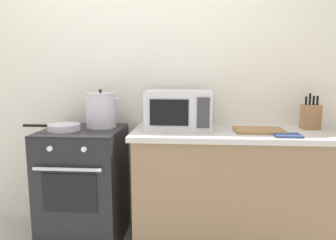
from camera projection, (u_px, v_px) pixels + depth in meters
back_wall at (169, 85)px, 2.67m from camera, size 4.40×0.10×2.50m
lower_cabinet_right at (243, 192)px, 2.40m from camera, size 1.64×0.56×0.88m
countertop_right at (245, 134)px, 2.33m from camera, size 1.70×0.60×0.04m
stove at (85, 186)px, 2.47m from camera, size 0.60×0.64×0.92m
stock_pot at (101, 110)px, 2.47m from camera, size 0.33×0.24×0.31m
frying_pan at (63, 127)px, 2.34m from camera, size 0.44×0.24×0.05m
microwave at (179, 110)px, 2.40m from camera, size 0.50×0.37×0.30m
cutting_board at (259, 130)px, 2.30m from camera, size 0.36×0.26×0.02m
knife_block at (311, 117)px, 2.39m from camera, size 0.13×0.10×0.28m
oven_mitt at (287, 135)px, 2.13m from camera, size 0.18×0.14×0.02m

